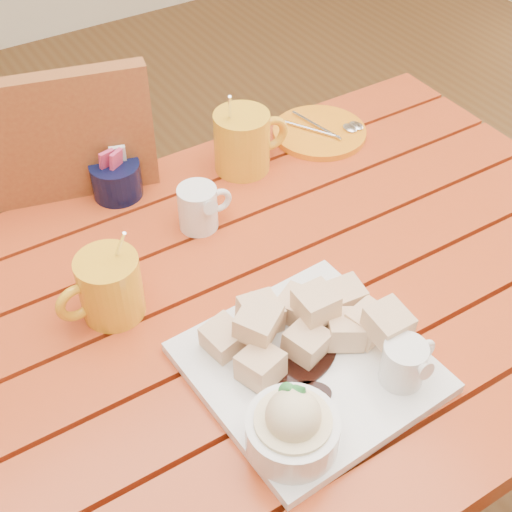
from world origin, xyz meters
TOP-DOWN VIEW (x-y plane):
  - table at (0.00, 0.00)m, footprint 1.20×0.79m
  - dessert_plate at (-0.05, -0.16)m, footprint 0.30×0.30m
  - coffee_mug_left at (-0.21, 0.09)m, footprint 0.13×0.09m
  - coffee_mug_right at (0.13, 0.29)m, footprint 0.14×0.10m
  - cream_pitcher at (-0.02, 0.19)m, footprint 0.09×0.08m
  - sugar_caddy at (-0.10, 0.34)m, footprint 0.08×0.08m
  - orange_saucer at (0.30, 0.30)m, footprint 0.18×0.18m
  - chair_far at (-0.21, 0.52)m, footprint 0.56×0.56m

SIDE VIEW (x-z plane):
  - chair_far at x=-0.21m, z-range 0.06..1.03m
  - table at x=0.00m, z-range 0.27..1.02m
  - orange_saucer at x=0.30m, z-range 0.75..0.77m
  - sugar_caddy at x=-0.10m, z-range 0.74..0.83m
  - dessert_plate at x=-0.05m, z-range 0.73..0.84m
  - cream_pitcher at x=-0.02m, z-range 0.75..0.83m
  - coffee_mug_left at x=-0.21m, z-range 0.73..0.88m
  - coffee_mug_right at x=0.13m, z-range 0.72..0.89m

